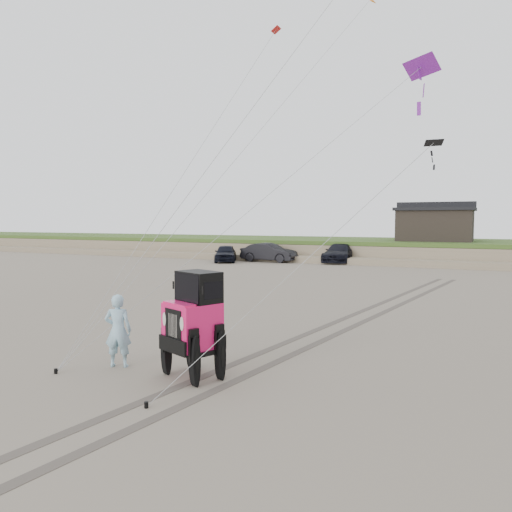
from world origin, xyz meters
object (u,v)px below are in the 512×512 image
object	(u,v)px
truck_b	(269,252)
truck_c	(340,253)
cabin	(435,223)
truck_a	(226,253)
jeep	(193,335)
man	(118,331)

from	to	relation	value
truck_b	truck_c	bearing A→B (deg)	-68.46
cabin	truck_a	bearing A→B (deg)	-151.38
jeep	man	xyz separation A→B (m)	(-2.06, -0.07, -0.07)
truck_a	jeep	world-z (taller)	jeep
cabin	jeep	xyz separation A→B (m)	(-1.59, -36.29, -2.28)
cabin	truck_b	bearing A→B (deg)	-150.33
truck_a	truck_b	distance (m)	3.68
cabin	man	bearing A→B (deg)	-95.74
cabin	truck_a	xyz separation A→B (m)	(-15.90, -8.68, -2.52)
truck_c	jeep	world-z (taller)	jeep
jeep	truck_b	bearing A→B (deg)	133.43
truck_b	man	bearing A→B (deg)	-160.90
truck_b	truck_c	distance (m)	5.94
truck_c	truck_b	bearing A→B (deg)	-163.35
truck_b	man	world-z (taller)	man
cabin	truck_b	xyz separation A→B (m)	(-12.56, -7.15, -2.45)
jeep	truck_a	bearing A→B (deg)	140.20
cabin	man	world-z (taller)	cabin
cabin	truck_b	distance (m)	14.66
truck_b	jeep	xyz separation A→B (m)	(10.96, -29.14, 0.16)
truck_b	truck_c	size ratio (longest dim) A/B	0.89
truck_a	truck_b	world-z (taller)	truck_b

